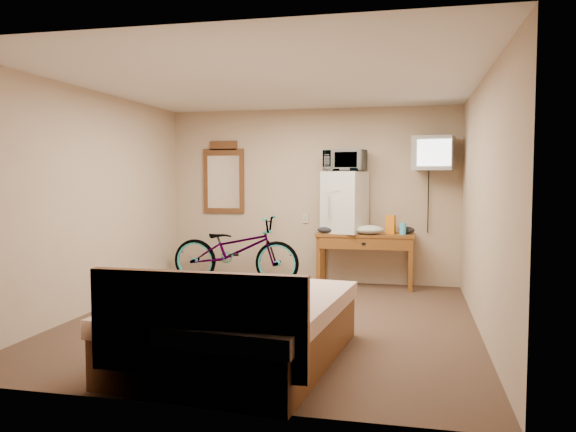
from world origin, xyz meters
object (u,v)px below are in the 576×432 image
object	(u,v)px
blue_cup	(403,229)
crt_television	(433,153)
bed	(238,327)
wall_mirror	(224,178)
mini_fridge	(345,202)
microwave	(345,161)
bicycle	(236,250)
desk	(365,242)

from	to	relation	value
blue_cup	crt_television	distance (m)	1.08
blue_cup	bed	size ratio (longest dim) A/B	0.07
blue_cup	crt_television	bearing A→B (deg)	7.94
wall_mirror	bed	bearing A→B (deg)	-69.42
mini_fridge	bed	size ratio (longest dim) A/B	0.38
wall_mirror	mini_fridge	bearing A→B (deg)	-6.98
mini_fridge	crt_television	world-z (taller)	crt_television
crt_television	wall_mirror	bearing A→B (deg)	175.23
microwave	bed	bearing A→B (deg)	-89.27
crt_television	bicycle	world-z (taller)	crt_television
microwave	mini_fridge	bearing A→B (deg)	-115.16
bed	crt_television	bearing A→B (deg)	64.05
desk	bed	world-z (taller)	bed
desk	bicycle	distance (m)	1.83
crt_television	bicycle	size ratio (longest dim) A/B	0.34
microwave	bed	size ratio (longest dim) A/B	0.25
bed	desk	bearing A→B (deg)	77.31
mini_fridge	bed	bearing A→B (deg)	-97.85
crt_television	wall_mirror	size ratio (longest dim) A/B	0.59
mini_fridge	wall_mirror	size ratio (longest dim) A/B	0.80
mini_fridge	microwave	world-z (taller)	microwave
wall_mirror	crt_television	bearing A→B (deg)	-4.77
bicycle	mini_fridge	bearing A→B (deg)	-84.26
desk	microwave	bearing A→B (deg)	170.72
desk	crt_television	world-z (taller)	crt_television
desk	bed	bearing A→B (deg)	-102.69
crt_television	bicycle	xyz separation A→B (m)	(-2.71, -0.15, -1.35)
mini_fridge	desk	bearing A→B (deg)	-9.24
bed	bicycle	bearing A→B (deg)	108.12
microwave	crt_television	size ratio (longest dim) A/B	0.86
bicycle	desk	bearing A→B (deg)	-86.73
mini_fridge	blue_cup	xyz separation A→B (m)	(0.80, -0.08, -0.35)
mini_fridge	crt_television	size ratio (longest dim) A/B	1.35
microwave	blue_cup	distance (m)	1.22
microwave	desk	bearing A→B (deg)	-0.70
blue_cup	crt_television	size ratio (longest dim) A/B	0.25
desk	wall_mirror	distance (m)	2.32
mini_fridge	bicycle	size ratio (longest dim) A/B	0.46
desk	microwave	distance (m)	1.16
blue_cup	mini_fridge	bearing A→B (deg)	174.26
desk	wall_mirror	size ratio (longest dim) A/B	1.26
wall_mirror	bicycle	world-z (taller)	wall_mirror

